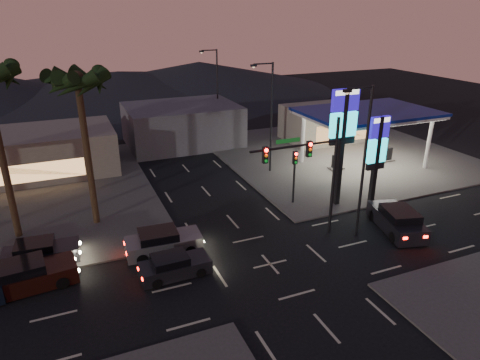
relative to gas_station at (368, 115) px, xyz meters
name	(u,v)px	position (x,y,z in m)	size (l,w,h in m)	color
ground	(270,264)	(-16.00, -12.00, -5.08)	(140.00, 140.00, 0.00)	black
corner_lot_ne	(338,153)	(0.00, 4.00, -5.02)	(24.00, 24.00, 0.12)	#47443F
gas_station	(368,115)	(0.00, 0.00, 0.00)	(12.20, 8.20, 5.47)	silver
convenience_store	(328,123)	(2.00, 9.00, -3.08)	(10.00, 6.00, 4.00)	#726B5B
pylon_sign_tall	(343,125)	(-7.50, -6.50, 1.31)	(2.20, 0.35, 9.00)	black
pylon_sign_short	(377,147)	(-5.00, -7.50, -0.42)	(1.60, 0.35, 7.00)	black
traffic_signal_mast	(312,163)	(-12.24, -10.01, 0.15)	(6.10, 0.39, 8.00)	black
pedestal_signal	(295,169)	(-10.50, -5.02, -2.16)	(0.32, 0.39, 4.30)	black
streetlight_near	(362,155)	(-9.21, -11.00, 0.64)	(2.14, 0.25, 10.00)	black
streetlight_mid	(269,112)	(-9.21, 2.00, 0.64)	(2.14, 0.25, 10.00)	black
streetlight_far	(216,87)	(-9.21, 16.00, 0.64)	(2.14, 0.25, 10.00)	black
palm_a	(79,90)	(-25.00, -2.50, 4.35)	(4.41, 4.41, 10.86)	black
building_far_west	(23,154)	(-30.00, 10.00, -3.08)	(16.00, 8.00, 4.00)	#726B5B
building_far_mid	(182,125)	(-14.00, 14.00, -2.88)	(12.00, 9.00, 4.40)	#4C4C51
hill_right	(199,75)	(-1.00, 48.00, -2.58)	(50.00, 50.00, 5.00)	black
hill_center	(119,83)	(-16.00, 48.00, -3.08)	(60.00, 60.00, 4.00)	black
car_lane_a_front	(174,266)	(-21.56, -10.90, -4.46)	(4.13, 1.83, 1.33)	black
car_lane_a_mid	(27,276)	(-29.18, -8.96, -4.33)	(5.14, 2.54, 1.63)	black
car_lane_b_front	(163,242)	(-21.57, -8.19, -4.36)	(4.87, 2.24, 1.56)	slate
car_lane_b_mid	(40,253)	(-28.57, -6.48, -4.42)	(4.51, 2.13, 1.43)	black
suv_station	(397,220)	(-6.13, -11.60, -4.30)	(3.34, 5.40, 1.69)	black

